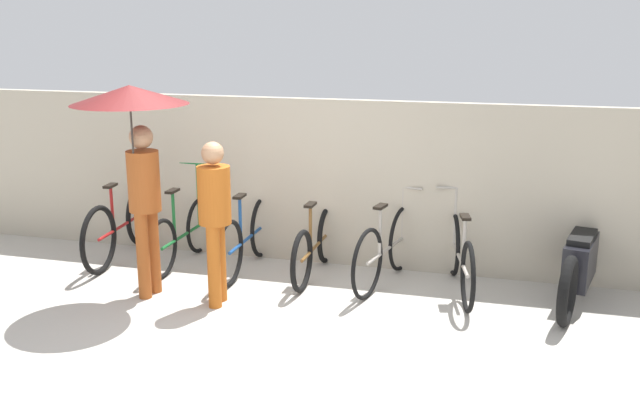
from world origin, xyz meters
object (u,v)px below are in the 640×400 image
(parked_bicycle_0, at_px, (121,225))
(pedestrian_center, at_px, (215,211))
(motorcycle, at_px, (580,263))
(pedestrian_leading, at_px, (135,129))
(parked_bicycle_1, at_px, (182,234))
(parked_bicycle_3, at_px, (315,245))
(parked_bicycle_5, at_px, (460,258))
(parked_bicycle_4, at_px, (386,249))
(parked_bicycle_2, at_px, (247,238))

(parked_bicycle_0, bearing_deg, pedestrian_center, -125.83)
(motorcycle, bearing_deg, parked_bicycle_0, 103.08)
(pedestrian_leading, xyz_separation_m, motorcycle, (4.25, 1.09, -1.35))
(parked_bicycle_1, distance_m, pedestrian_leading, 1.73)
(parked_bicycle_3, xyz_separation_m, parked_bicycle_5, (1.58, -0.06, 0.02))
(parked_bicycle_4, distance_m, motorcycle, 1.96)
(parked_bicycle_1, relative_size, pedestrian_leading, 0.75)
(parked_bicycle_3, distance_m, parked_bicycle_4, 0.79)
(parked_bicycle_2, height_order, parked_bicycle_4, parked_bicycle_2)
(parked_bicycle_4, distance_m, pedestrian_leading, 2.87)
(parked_bicycle_2, xyz_separation_m, parked_bicycle_3, (0.79, 0.02, -0.03))
(parked_bicycle_2, xyz_separation_m, motorcycle, (3.54, 0.03, 0.01))
(parked_bicycle_0, bearing_deg, parked_bicycle_1, -96.01)
(parked_bicycle_3, bearing_deg, parked_bicycle_4, -91.12)
(parked_bicycle_2, height_order, parked_bicycle_3, parked_bicycle_3)
(parked_bicycle_3, bearing_deg, parked_bicycle_5, -91.32)
(parked_bicycle_1, relative_size, parked_bicycle_3, 1.00)
(parked_bicycle_1, xyz_separation_m, parked_bicycle_5, (3.16, -0.02, 0.01))
(parked_bicycle_4, height_order, pedestrian_leading, pedestrian_leading)
(parked_bicycle_0, bearing_deg, motorcycle, -93.91)
(pedestrian_leading, relative_size, motorcycle, 1.06)
(parked_bicycle_1, distance_m, parked_bicycle_5, 3.16)
(parked_bicycle_1, bearing_deg, parked_bicycle_2, -88.10)
(parked_bicycle_2, xyz_separation_m, pedestrian_center, (0.07, -1.01, 0.58))
(parked_bicycle_5, bearing_deg, pedestrian_center, 100.55)
(parked_bicycle_3, distance_m, pedestrian_leading, 2.32)
(parked_bicycle_2, xyz_separation_m, pedestrian_leading, (-0.71, -1.06, 1.36))
(parked_bicycle_1, height_order, pedestrian_leading, pedestrian_leading)
(parked_bicycle_4, xyz_separation_m, parked_bicycle_5, (0.79, -0.03, -0.02))
(parked_bicycle_3, bearing_deg, pedestrian_leading, 126.82)
(parked_bicycle_2, relative_size, parked_bicycle_3, 1.07)
(parked_bicycle_1, relative_size, parked_bicycle_4, 0.97)
(parked_bicycle_0, distance_m, pedestrian_center, 2.01)
(parked_bicycle_4, relative_size, parked_bicycle_5, 0.99)
(parked_bicycle_3, relative_size, parked_bicycle_4, 0.97)
(motorcycle, bearing_deg, pedestrian_center, 119.45)
(parked_bicycle_1, bearing_deg, parked_bicycle_5, -89.69)
(parked_bicycle_2, xyz_separation_m, parked_bicycle_4, (1.58, -0.01, 0.01))
(parked_bicycle_1, height_order, parked_bicycle_2, parked_bicycle_1)
(parked_bicycle_4, xyz_separation_m, motorcycle, (1.96, 0.04, 0.00))
(pedestrian_center, xyz_separation_m, motorcycle, (3.48, 1.04, -0.57))
(parked_bicycle_3, height_order, parked_bicycle_5, parked_bicycle_3)
(pedestrian_leading, distance_m, pedestrian_center, 1.11)
(pedestrian_center, bearing_deg, pedestrian_leading, -1.45)
(parked_bicycle_2, height_order, pedestrian_leading, pedestrian_leading)
(parked_bicycle_3, relative_size, pedestrian_center, 0.99)
(parked_bicycle_5, bearing_deg, parked_bicycle_0, 77.07)
(parked_bicycle_3, xyz_separation_m, pedestrian_center, (-0.72, -1.03, 0.61))
(parked_bicycle_0, relative_size, motorcycle, 0.92)
(parked_bicycle_2, bearing_deg, motorcycle, -89.64)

